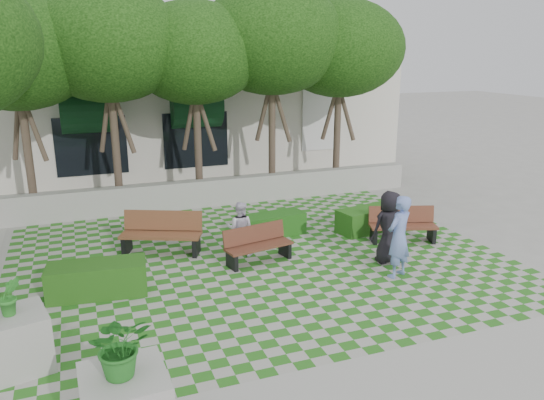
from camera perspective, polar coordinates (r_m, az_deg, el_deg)
name	(u,v)px	position (r m, az deg, el deg)	size (l,w,h in m)	color
ground	(275,276)	(12.51, 0.28, -8.17)	(90.00, 90.00, 0.00)	gray
lawn	(260,260)	(13.37, -1.26, -6.51)	(12.00, 12.00, 0.00)	#2B721E
sidewalk_south	(383,393)	(8.85, 11.90, -19.66)	(16.00, 2.00, 0.01)	#9E9B93
retaining_wall	(209,193)	(17.97, -6.79, 0.77)	(15.00, 0.36, 0.90)	#9E9B93
bench_east	(403,225)	(14.98, 13.86, -2.65)	(1.91, 1.14, 0.95)	brown
bench_mid	(258,245)	(13.17, -1.55, -4.88)	(1.80, 0.90, 0.90)	#522A1C
bench_west	(162,234)	(14.00, -11.78, -3.57)	(2.15, 1.45, 1.08)	brown
hedge_east	(369,219)	(15.68, 10.43, -2.05)	(1.95, 0.78, 0.68)	#1E5115
hedge_midright	(273,225)	(15.05, 0.12, -2.66)	(1.79, 0.72, 0.63)	#1B5115
hedge_west	(97,279)	(12.08, -18.26, -8.08)	(2.05, 0.82, 0.72)	#1E4C14
planter_front	(125,395)	(7.56, -15.56, -19.57)	(1.13, 1.13, 1.93)	#9E9B93
planter_back	(16,339)	(9.88, -25.85, -13.27)	(1.18, 1.18, 1.64)	#9E9B93
person_blue	(399,237)	(12.49, 13.48, -3.87)	(0.71, 0.47, 1.95)	#7188CF
person_dark	(389,227)	(13.29, 12.49, -2.88)	(0.89, 0.58, 1.82)	black
person_white	(240,228)	(13.55, -3.46, -3.07)	(0.69, 0.53, 1.41)	silver
tree_row	(145,47)	(16.77, -13.54, 15.73)	(17.70, 13.40, 7.41)	#47382B
building	(186,107)	(25.39, -9.27, 9.84)	(18.00, 8.92, 5.15)	beige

